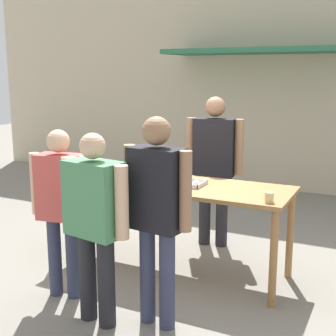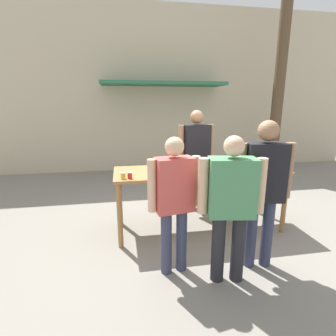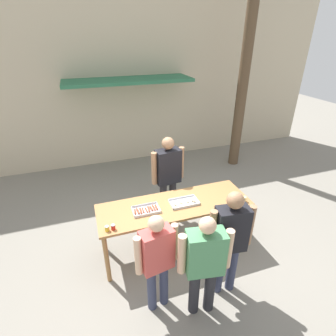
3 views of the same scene
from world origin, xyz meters
TOP-DOWN VIEW (x-y plane):
  - ground_plane at (0.00, 0.00)m, footprint 24.00×24.00m
  - building_facade_back at (0.00, 3.98)m, footprint 12.00×1.11m
  - serving_table at (0.00, 0.00)m, footprint 2.54×0.83m
  - food_tray_sausages at (-0.49, -0.02)m, footprint 0.43×0.28m
  - food_tray_buns at (0.17, -0.02)m, footprint 0.48×0.28m
  - condiment_jar_mustard at (-1.14, -0.30)m, footprint 0.06×0.06m
  - condiment_jar_ketchup at (-1.05, -0.30)m, footprint 0.06×0.06m
  - beer_cup at (1.13, -0.29)m, footprint 0.08×0.08m
  - person_server_behind_table at (0.18, 0.87)m, footprint 0.67×0.31m
  - person_customer_holding_hotdog at (-0.60, -0.98)m, footprint 0.59×0.29m
  - person_customer_with_cup at (0.42, -1.05)m, footprint 0.63×0.29m
  - person_customer_waiting_in_line at (-0.05, -1.24)m, footprint 0.68×0.34m

SIDE VIEW (x-z plane):
  - ground_plane at x=0.00m, z-range 0.00..0.00m
  - serving_table at x=0.00m, z-range 0.37..1.32m
  - person_customer_holding_hotdog at x=-0.60m, z-range 0.14..1.72m
  - person_customer_waiting_in_line at x=-0.05m, z-range 0.14..1.74m
  - food_tray_sausages at x=-0.49m, z-range 0.94..0.99m
  - food_tray_buns at x=0.17m, z-range 0.94..0.99m
  - condiment_jar_mustard at x=-1.14m, z-range 0.95..1.03m
  - condiment_jar_ketchup at x=-1.05m, z-range 0.95..1.03m
  - beer_cup at x=1.13m, z-range 0.95..1.04m
  - person_customer_with_cup at x=0.42m, z-range 0.16..1.90m
  - person_server_behind_table at x=0.18m, z-range 0.17..1.96m
  - building_facade_back at x=0.00m, z-range 0.01..4.51m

